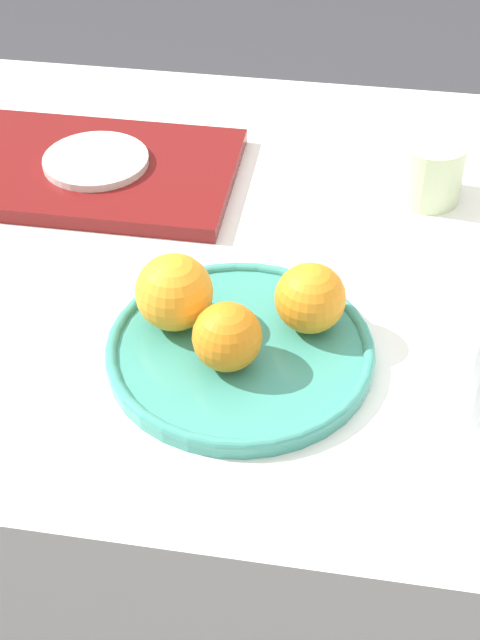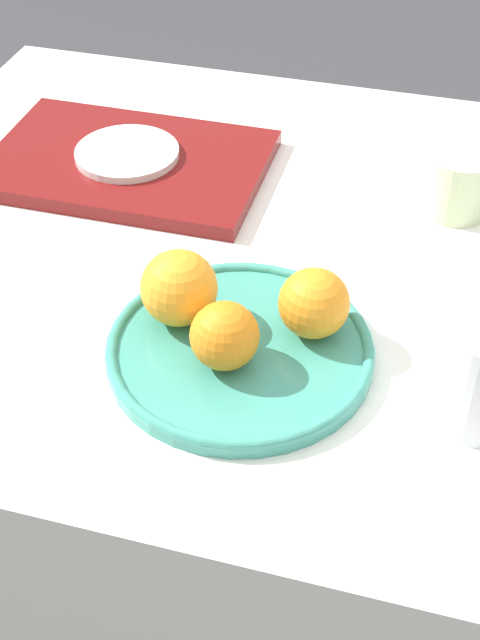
# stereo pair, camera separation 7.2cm
# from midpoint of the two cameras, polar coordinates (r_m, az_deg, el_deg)

# --- Properties ---
(ground_plane) EXTENTS (12.00, 12.00, 0.00)m
(ground_plane) POSITION_cam_midpoint_polar(r_m,az_deg,el_deg) (1.58, 5.51, -17.20)
(ground_plane) COLOR #38383D
(table) EXTENTS (1.39, 0.86, 0.72)m
(table) POSITION_cam_midpoint_polar(r_m,az_deg,el_deg) (1.29, 6.52, -8.84)
(table) COLOR white
(table) RESTS_ON ground_plane
(fruit_platter) EXTENTS (0.27, 0.27, 0.02)m
(fruit_platter) POSITION_cam_midpoint_polar(r_m,az_deg,el_deg) (0.90, -2.29, -1.98)
(fruit_platter) COLOR teal
(fruit_platter) RESTS_ON table
(orange_0) EXTENTS (0.07, 0.07, 0.07)m
(orange_0) POSITION_cam_midpoint_polar(r_m,az_deg,el_deg) (0.86, -3.24, -1.18)
(orange_0) COLOR orange
(orange_0) RESTS_ON fruit_platter
(orange_1) EXTENTS (0.08, 0.08, 0.08)m
(orange_1) POSITION_cam_midpoint_polar(r_m,az_deg,el_deg) (0.91, -6.52, 1.70)
(orange_1) COLOR orange
(orange_1) RESTS_ON fruit_platter
(orange_2) EXTENTS (0.07, 0.07, 0.07)m
(orange_2) POSITION_cam_midpoint_polar(r_m,az_deg,el_deg) (0.90, 2.24, 1.33)
(orange_2) COLOR orange
(orange_2) RESTS_ON fruit_platter
(serving_tray) EXTENTS (0.36, 0.24, 0.02)m
(serving_tray) POSITION_cam_midpoint_polar(r_m,az_deg,el_deg) (1.20, -10.88, 9.33)
(serving_tray) COLOR maroon
(serving_tray) RESTS_ON table
(side_plate) EXTENTS (0.14, 0.14, 0.01)m
(side_plate) POSITION_cam_midpoint_polar(r_m,az_deg,el_deg) (1.19, -10.97, 9.94)
(side_plate) COLOR silver
(side_plate) RESTS_ON serving_tray
(cup_1) EXTENTS (0.08, 0.08, 0.08)m
(cup_1) POSITION_cam_midpoint_polar(r_m,az_deg,el_deg) (1.14, 10.24, 9.35)
(cup_1) COLOR beige
(cup_1) RESTS_ON table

